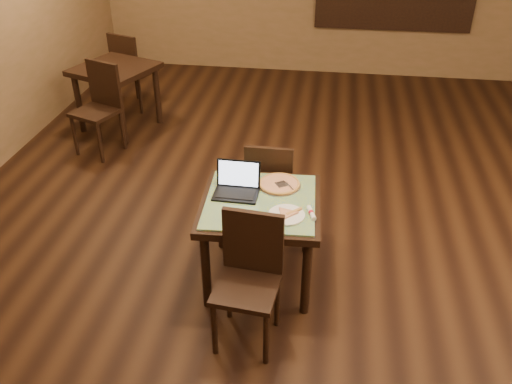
% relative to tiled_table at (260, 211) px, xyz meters
% --- Properties ---
extents(ground, '(10.00, 10.00, 0.00)m').
position_rel_tiled_table_xyz_m(ground, '(0.81, 0.15, -0.66)').
color(ground, black).
rests_on(ground, ground).
extents(tiled_table, '(0.96, 0.96, 0.76)m').
position_rel_tiled_table_xyz_m(tiled_table, '(0.00, 0.00, 0.00)').
color(tiled_table, black).
rests_on(tiled_table, ground).
extents(chair_main_near, '(0.47, 0.47, 1.00)m').
position_rel_tiled_table_xyz_m(chair_main_near, '(0.01, -0.61, -0.10)').
color(chair_main_near, black).
rests_on(chair_main_near, ground).
extents(chair_main_far, '(0.42, 0.42, 0.96)m').
position_rel_tiled_table_xyz_m(chair_main_far, '(-0.00, 0.62, -0.12)').
color(chair_main_far, black).
rests_on(chair_main_far, ground).
extents(laptop, '(0.35, 0.27, 0.24)m').
position_rel_tiled_table_xyz_m(laptop, '(-0.20, 0.11, 0.17)').
color(laptop, black).
rests_on(laptop, tiled_table).
extents(plate, '(0.27, 0.27, 0.01)m').
position_rel_tiled_table_xyz_m(plate, '(0.22, -0.18, 0.11)').
color(plate, white).
rests_on(plate, tiled_table).
extents(pizza_slice, '(0.26, 0.26, 0.02)m').
position_rel_tiled_table_xyz_m(pizza_slice, '(0.22, -0.18, 0.13)').
color(pizza_slice, beige).
rests_on(pizza_slice, plate).
extents(pizza_pan, '(0.35, 0.35, 0.01)m').
position_rel_tiled_table_xyz_m(pizza_pan, '(0.12, 0.24, 0.11)').
color(pizza_pan, silver).
rests_on(pizza_pan, tiled_table).
extents(pizza_whole, '(0.33, 0.33, 0.02)m').
position_rel_tiled_table_xyz_m(pizza_whole, '(0.12, 0.24, 0.12)').
color(pizza_whole, beige).
rests_on(pizza_whole, pizza_pan).
extents(spatula, '(0.19, 0.23, 0.01)m').
position_rel_tiled_table_xyz_m(spatula, '(0.14, 0.22, 0.13)').
color(spatula, silver).
rests_on(spatula, pizza_whole).
extents(napkin_roll, '(0.08, 0.16, 0.04)m').
position_rel_tiled_table_xyz_m(napkin_roll, '(0.40, -0.14, 0.12)').
color(napkin_roll, white).
rests_on(napkin_roll, tiled_table).
extents(other_table_b, '(1.12, 1.12, 0.81)m').
position_rel_tiled_table_xyz_m(other_table_b, '(-2.19, 2.66, 0.01)').
color(other_table_b, black).
rests_on(other_table_b, ground).
extents(other_table_b_chair_near, '(0.59, 0.59, 1.05)m').
position_rel_tiled_table_xyz_m(other_table_b_chair_near, '(-2.16, 2.04, -0.07)').
color(other_table_b_chair_near, black).
rests_on(other_table_b_chair_near, ground).
extents(other_table_b_chair_far, '(0.59, 0.59, 1.05)m').
position_rel_tiled_table_xyz_m(other_table_b_chair_far, '(-2.22, 3.28, -0.07)').
color(other_table_b_chair_far, black).
rests_on(other_table_b_chair_far, ground).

